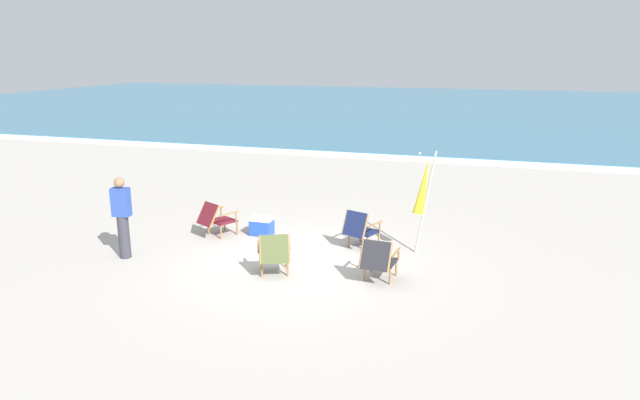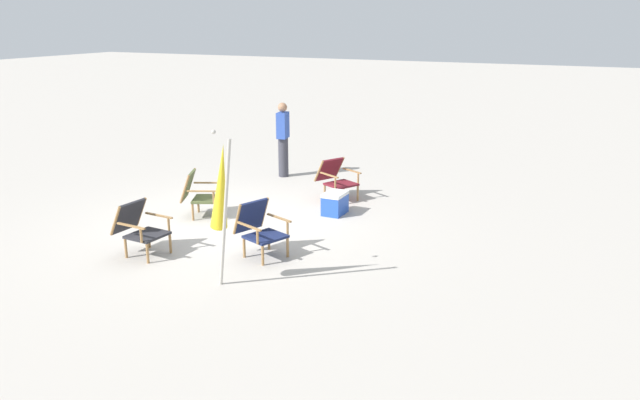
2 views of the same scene
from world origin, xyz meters
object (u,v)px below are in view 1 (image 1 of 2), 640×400
(umbrella_furled_yellow, at_px, (424,186))
(cooler_box, at_px, (262,226))
(beach_chair_front_left, at_px, (360,228))
(beach_chair_back_right, at_px, (216,218))
(beach_chair_front_right, at_px, (378,259))
(person_near_chairs, at_px, (122,217))
(beach_chair_back_left, at_px, (274,253))

(umbrella_furled_yellow, relative_size, cooler_box, 4.24)
(beach_chair_front_left, bearing_deg, beach_chair_back_right, -176.93)
(beach_chair_front_left, distance_m, beach_chair_front_right, 1.78)
(beach_chair_front_right, bearing_deg, person_near_chairs, -176.76)
(beach_chair_back_right, distance_m, cooler_box, 1.02)
(beach_chair_front_left, distance_m, person_near_chairs, 4.74)
(umbrella_furled_yellow, bearing_deg, beach_chair_front_right, -105.70)
(person_near_chairs, xyz_separation_m, cooler_box, (2.03, 2.13, -0.64))
(umbrella_furled_yellow, bearing_deg, beach_chair_back_left, -138.38)
(beach_chair_back_right, distance_m, umbrella_furled_yellow, 4.56)
(beach_chair_front_right, relative_size, umbrella_furled_yellow, 0.38)
(umbrella_furled_yellow, xyz_separation_m, person_near_chairs, (-5.55, -2.14, -0.52))
(person_near_chairs, bearing_deg, beach_chair_back_left, 0.28)
(beach_chair_back_left, xyz_separation_m, umbrella_furled_yellow, (2.39, 2.12, 0.92))
(beach_chair_back_left, distance_m, beach_chair_front_right, 1.89)
(beach_chair_back_right, relative_size, beach_chair_back_left, 1.11)
(beach_chair_front_left, relative_size, beach_chair_back_left, 1.00)
(beach_chair_back_right, xyz_separation_m, beach_chair_back_left, (2.06, -1.73, 0.01))
(umbrella_furled_yellow, height_order, cooler_box, umbrella_furled_yellow)
(beach_chair_back_left, relative_size, umbrella_furled_yellow, 0.41)
(umbrella_furled_yellow, height_order, person_near_chairs, umbrella_furled_yellow)
(beach_chair_front_left, xyz_separation_m, beach_chair_front_right, (0.72, -1.63, -0.00))
(beach_chair_front_left, bearing_deg, beach_chair_back_left, -121.10)
(beach_chair_front_left, xyz_separation_m, umbrella_furled_yellow, (1.24, 0.22, 0.93))
(beach_chair_front_right, xyz_separation_m, cooler_box, (-3.01, 1.85, -0.22))
(person_near_chairs, height_order, cooler_box, person_near_chairs)
(beach_chair_front_left, xyz_separation_m, cooler_box, (-2.29, 0.22, -0.23))
(beach_chair_back_left, bearing_deg, umbrella_furled_yellow, 41.62)
(beach_chair_front_right, distance_m, person_near_chairs, 5.06)
(beach_chair_front_left, relative_size, umbrella_furled_yellow, 0.41)
(beach_chair_back_right, relative_size, person_near_chairs, 0.58)
(beach_chair_back_left, xyz_separation_m, person_near_chairs, (-3.17, -0.02, 0.41))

